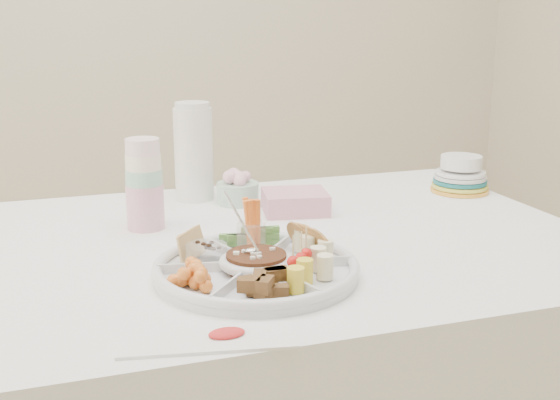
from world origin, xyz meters
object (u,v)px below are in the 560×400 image
object	(u,v)px
party_tray	(256,265)
thermos	(194,151)
dining_table	(251,395)
plate_stack	(460,174)

from	to	relation	value
party_tray	thermos	xyz separation A→B (m)	(0.01, 0.60, 0.11)
party_tray	thermos	size ratio (longest dim) A/B	1.45
dining_table	plate_stack	distance (m)	0.83
dining_table	party_tray	xyz separation A→B (m)	(-0.05, -0.22, 0.40)
dining_table	thermos	size ratio (longest dim) A/B	5.80
dining_table	party_tray	bearing A→B (deg)	-102.42
thermos	plate_stack	xyz separation A→B (m)	(0.71, -0.15, -0.08)
party_tray	thermos	distance (m)	0.61
dining_table	party_tray	size ratio (longest dim) A/B	4.00
dining_table	plate_stack	bearing A→B (deg)	18.85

